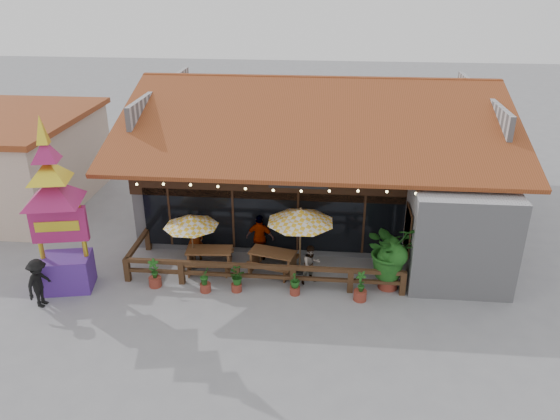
# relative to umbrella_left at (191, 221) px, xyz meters

# --- Properties ---
(ground) EXTENTS (100.00, 100.00, 0.00)m
(ground) POSITION_rel_umbrella_left_xyz_m (4.35, -0.70, -1.91)
(ground) COLOR gray
(ground) RESTS_ON ground
(restaurant_building) EXTENTS (15.50, 14.73, 6.09)m
(restaurant_building) POSITION_rel_umbrella_left_xyz_m (4.61, 5.91, 0.30)
(restaurant_building) COLOR #A7A7AC
(restaurant_building) RESTS_ON ground
(patio_railing) EXTENTS (10.00, 2.60, 0.92)m
(patio_railing) POSITION_rel_umbrella_left_xyz_m (2.10, -0.96, -1.29)
(patio_railing) COLOR #4D311B
(patio_railing) RESTS_ON ground
(umbrella_left) EXTENTS (2.73, 2.73, 2.19)m
(umbrella_left) POSITION_rel_umbrella_left_xyz_m (0.00, 0.00, 0.00)
(umbrella_left) COLOR brown
(umbrella_left) RESTS_ON ground
(umbrella_right) EXTENTS (3.20, 3.20, 2.64)m
(umbrella_right) POSITION_rel_umbrella_left_xyz_m (4.02, -0.02, 0.39)
(umbrella_right) COLOR brown
(umbrella_right) RESTS_ON ground
(picnic_table_left) EXTENTS (1.79, 1.58, 0.82)m
(picnic_table_left) POSITION_rel_umbrella_left_xyz_m (0.63, -0.07, -1.36)
(picnic_table_left) COLOR brown
(picnic_table_left) RESTS_ON ground
(picnic_table_right) EXTENTS (1.98, 1.81, 0.81)m
(picnic_table_right) POSITION_rel_umbrella_left_xyz_m (3.01, -0.02, -1.36)
(picnic_table_right) COLOR brown
(picnic_table_right) RESTS_ON ground
(thai_sign_tower) EXTENTS (2.93, 2.93, 6.71)m
(thai_sign_tower) POSITION_rel_umbrella_left_xyz_m (-4.05, -1.84, 1.64)
(thai_sign_tower) COLOR #4E268C
(thai_sign_tower) RESTS_ON ground
(tropical_plant) EXTENTS (2.37, 2.26, 2.56)m
(tropical_plant) POSITION_rel_umbrella_left_xyz_m (7.20, -0.79, -0.44)
(tropical_plant) COLOR maroon
(tropical_plant) RESTS_ON ground
(diner_a) EXTENTS (0.72, 0.56, 1.76)m
(diner_a) POSITION_rel_umbrella_left_xyz_m (-0.06, 0.58, -1.03)
(diner_a) COLOR #362011
(diner_a) RESTS_ON ground
(diner_b) EXTENTS (0.91, 0.86, 1.48)m
(diner_b) POSITION_rel_umbrella_left_xyz_m (4.46, -0.72, -1.17)
(diner_b) COLOR #362011
(diner_b) RESTS_ON ground
(diner_c) EXTENTS (1.13, 0.57, 1.86)m
(diner_c) POSITION_rel_umbrella_left_xyz_m (2.44, 0.83, -0.98)
(diner_c) COLOR #362011
(diner_c) RESTS_ON ground
(pedestrian) EXTENTS (0.79, 1.20, 1.73)m
(pedestrian) POSITION_rel_umbrella_left_xyz_m (-4.46, -2.99, -1.04)
(pedestrian) COLOR black
(pedestrian) RESTS_ON ground
(planter_a) EXTENTS (0.44, 0.44, 1.09)m
(planter_a) POSITION_rel_umbrella_left_xyz_m (-1.05, -1.48, -1.45)
(planter_a) COLOR maroon
(planter_a) RESTS_ON ground
(planter_b) EXTENTS (0.42, 0.44, 0.94)m
(planter_b) POSITION_rel_umbrella_left_xyz_m (0.81, -1.65, -1.48)
(planter_b) COLOR maroon
(planter_b) RESTS_ON ground
(planter_c) EXTENTS (0.68, 0.64, 0.89)m
(planter_c) POSITION_rel_umbrella_left_xyz_m (1.89, -1.52, -1.41)
(planter_c) COLOR maroon
(planter_c) RESTS_ON ground
(planter_d) EXTENTS (0.46, 0.46, 0.88)m
(planter_d) POSITION_rel_umbrella_left_xyz_m (3.94, -1.53, -1.48)
(planter_d) COLOR maroon
(planter_d) RESTS_ON ground
(planter_e) EXTENTS (0.46, 0.47, 1.10)m
(planter_e) POSITION_rel_umbrella_left_xyz_m (6.18, -1.68, -1.45)
(planter_e) COLOR maroon
(planter_e) RESTS_ON ground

